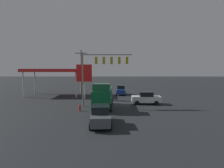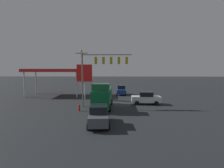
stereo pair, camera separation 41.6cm
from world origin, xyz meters
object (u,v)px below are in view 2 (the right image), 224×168
at_px(delivery_truck, 102,96).
at_px(sedan_far, 99,115).
at_px(sedan_waiting, 146,98).
at_px(utility_pole, 82,72).
at_px(traffic_signal_assembly, 103,65).
at_px(hatchback_crossing, 122,90).
at_px(fire_hydrant, 79,108).
at_px(price_sign, 84,74).

bearing_deg(delivery_truck, sedan_far, 3.16).
height_order(delivery_truck, sedan_waiting, delivery_truck).
relative_size(utility_pole, delivery_truck, 1.33).
relative_size(sedan_far, sedan_waiting, 1.01).
relative_size(traffic_signal_assembly, hatchback_crossing, 1.98).
distance_m(traffic_signal_assembly, fire_hydrant, 6.84).
bearing_deg(hatchback_crossing, price_sign, -46.35).
bearing_deg(sedan_far, fire_hydrant, -154.76).
bearing_deg(price_sign, fire_hydrant, 95.39).
distance_m(traffic_signal_assembly, hatchback_crossing, 13.13).
height_order(utility_pole, fire_hydrant, utility_pole).
distance_m(price_sign, sedan_waiting, 11.64).
bearing_deg(utility_pole, delivery_truck, 114.68).
relative_size(traffic_signal_assembly, sedan_far, 1.72).
bearing_deg(hatchback_crossing, sedan_far, -4.37).
xyz_separation_m(hatchback_crossing, sedan_far, (2.92, 20.10, 0.00)).
bearing_deg(sedan_waiting, sedan_far, 60.26).
distance_m(hatchback_crossing, sedan_waiting, 10.51).
bearing_deg(sedan_waiting, delivery_truck, 25.61).
xyz_separation_m(price_sign, fire_hydrant, (-0.84, 8.89, -4.03)).
bearing_deg(fire_hydrant, sedan_waiting, -153.77).
height_order(utility_pole, sedan_waiting, utility_pole).
xyz_separation_m(traffic_signal_assembly, sedan_waiting, (-6.56, -1.78, -5.02)).
height_order(traffic_signal_assembly, fire_hydrant, traffic_signal_assembly).
bearing_deg(price_sign, sedan_waiting, 157.46).
relative_size(hatchback_crossing, sedan_far, 0.87).
relative_size(price_sign, hatchback_crossing, 1.59).
relative_size(price_sign, sedan_far, 1.38).
bearing_deg(delivery_truck, hatchback_crossing, 168.09).
height_order(traffic_signal_assembly, sedan_far, traffic_signal_assembly).
bearing_deg(utility_pole, hatchback_crossing, -164.98).
bearing_deg(utility_pole, price_sign, 107.97).
height_order(delivery_truck, fire_hydrant, delivery_truck).
height_order(sedan_waiting, fire_hydrant, sedan_waiting).
height_order(hatchback_crossing, fire_hydrant, hatchback_crossing).
bearing_deg(traffic_signal_assembly, delivery_truck, 92.41).
bearing_deg(sedan_far, price_sign, -168.64).
bearing_deg(sedan_waiting, price_sign, -20.32).
xyz_separation_m(sedan_far, fire_hydrant, (3.07, -5.53, -0.51)).
height_order(price_sign, sedan_far, price_sign).
height_order(traffic_signal_assembly, sedan_waiting, traffic_signal_assembly).
bearing_deg(traffic_signal_assembly, price_sign, -58.59).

